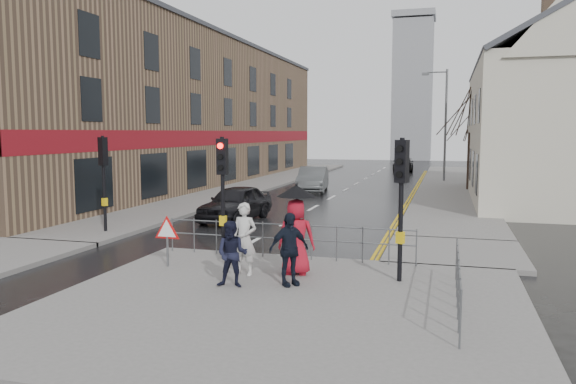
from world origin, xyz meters
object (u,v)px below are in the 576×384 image
Objects in this scene: car_mid at (313,179)px; pedestrian_d at (289,249)px; pedestrian_with_umbrella at (296,228)px; car_parked at (235,203)px; pedestrian_b at (232,254)px; pedestrian_a at (244,239)px.

pedestrian_d is at bearing -85.85° from car_mid.
pedestrian_with_umbrella is 9.71m from car_parked.
pedestrian_b is 1.91m from pedestrian_with_umbrella.
pedestrian_a is 1.18× the size of pedestrian_b.
car_parked is at bearing 120.13° from pedestrian_with_umbrella.
pedestrian_with_umbrella is at bearing 52.17° from pedestrian_d.
pedestrian_b is 22.02m from car_mid.
pedestrian_with_umbrella reaches higher than car_mid.
pedestrian_with_umbrella is 0.48× the size of car_mid.
pedestrian_b reaches higher than car_parked.
pedestrian_d is 21.76m from car_mid.
pedestrian_b is 0.35× the size of car_parked.
car_parked is at bearing 74.20° from pedestrian_d.
pedestrian_a is at bearing -89.05° from car_mid.
pedestrian_b is at bearing -77.63° from pedestrian_a.
pedestrian_a reaches higher than car_parked.
car_mid is (-3.29, 21.77, -0.13)m from pedestrian_b.
pedestrian_with_umbrella is 20.74m from car_mid.
pedestrian_d is (1.21, 0.48, 0.09)m from pedestrian_b.
pedestrian_d is 10.64m from car_parked.
pedestrian_a is 1.06× the size of pedestrian_d.
pedestrian_with_umbrella is at bearing -85.55° from car_mid.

